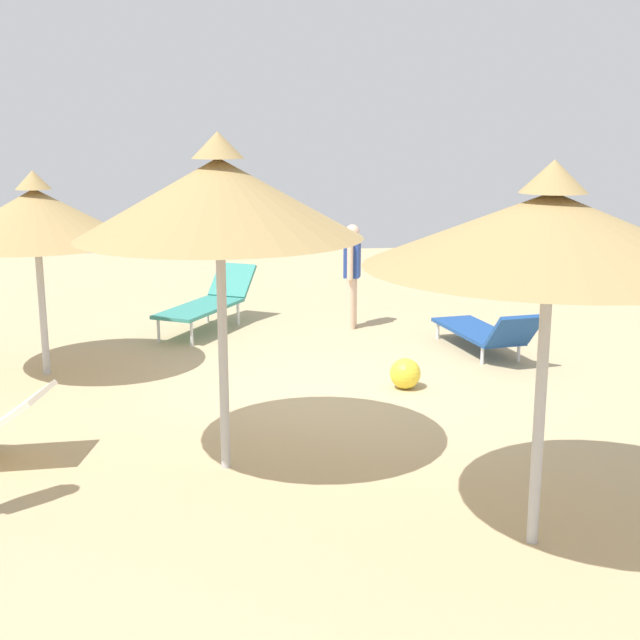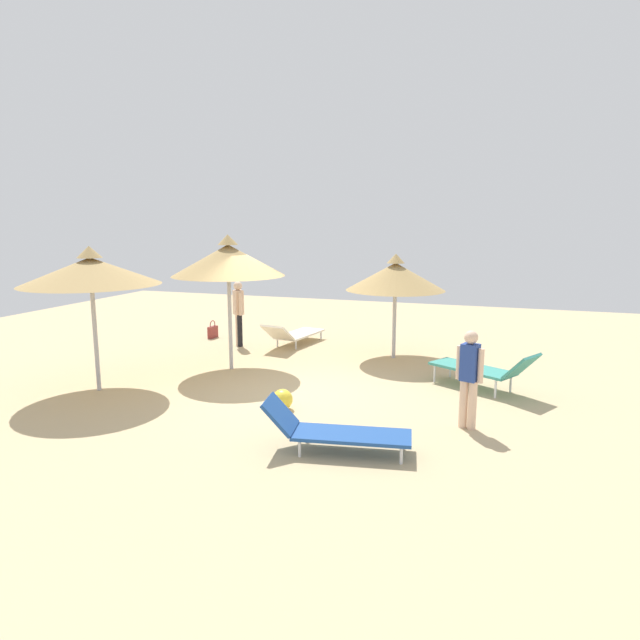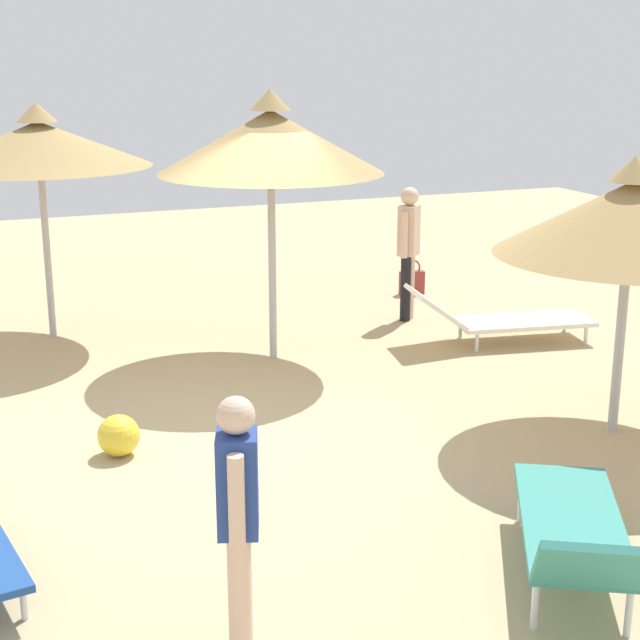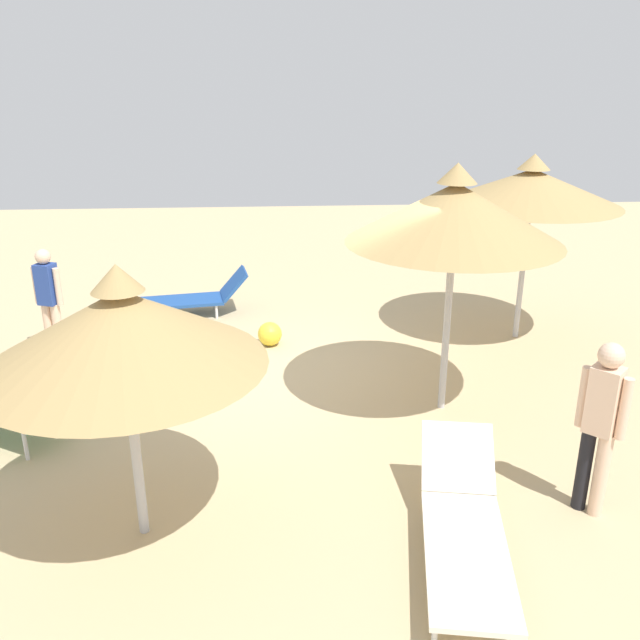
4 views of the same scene
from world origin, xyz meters
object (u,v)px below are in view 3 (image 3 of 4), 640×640
at_px(parasol_umbrella_center, 39,144).
at_px(person_standing_front, 238,515).
at_px(person_standing_far_left, 408,245).
at_px(parasol_umbrella_near_right, 630,218).
at_px(parasol_umbrella_edge, 271,142).
at_px(handbag, 412,281).
at_px(beach_ball, 119,435).
at_px(lounge_chair_back, 498,317).
at_px(lounge_chair_far_right, 577,532).

bearing_deg(parasol_umbrella_center, person_standing_front, 91.98).
height_order(parasol_umbrella_center, person_standing_far_left, parasol_umbrella_center).
distance_m(parasol_umbrella_near_right, parasol_umbrella_edge, 3.86).
height_order(parasol_umbrella_center, handbag, parasol_umbrella_center).
relative_size(parasol_umbrella_near_right, beach_ball, 6.90).
bearing_deg(lounge_chair_back, person_standing_far_left, -68.78).
bearing_deg(handbag, person_standing_far_left, 60.46).
bearing_deg(parasol_umbrella_center, parasol_umbrella_near_right, 131.62).
distance_m(lounge_chair_back, person_standing_far_left, 1.56).
relative_size(parasol_umbrella_center, lounge_chair_back, 1.22).
distance_m(lounge_chair_far_right, handbag, 7.78).
bearing_deg(person_standing_front, parasol_umbrella_edge, -110.83).
xyz_separation_m(parasol_umbrella_edge, handbag, (-2.75, -2.02, -2.20)).
height_order(parasol_umbrella_near_right, handbag, parasol_umbrella_near_right).
distance_m(lounge_chair_back, beach_ball, 4.98).
relative_size(lounge_chair_back, person_standing_far_left, 1.34).
height_order(parasol_umbrella_edge, lounge_chair_back, parasol_umbrella_edge).
bearing_deg(person_standing_far_left, parasol_umbrella_near_right, 90.46).
bearing_deg(person_standing_far_left, handbag, -119.54).
xyz_separation_m(parasol_umbrella_center, beach_ball, (-0.10, 3.77, -2.11)).
bearing_deg(handbag, parasol_umbrella_center, 3.93).
bearing_deg(lounge_chair_far_right, person_standing_front, -4.36).
distance_m(lounge_chair_far_right, person_standing_front, 2.18).
bearing_deg(beach_ball, lounge_chair_back, -160.81).
bearing_deg(parasol_umbrella_near_right, person_standing_far_left, -89.54).
distance_m(parasol_umbrella_center, person_standing_front, 6.98).
bearing_deg(parasol_umbrella_center, person_standing_far_left, 169.32).
bearing_deg(beach_ball, parasol_umbrella_edge, -135.12).
height_order(parasol_umbrella_edge, lounge_chair_far_right, parasol_umbrella_edge).
relative_size(lounge_chair_back, beach_ball, 6.30).
height_order(person_standing_far_left, handbag, person_standing_far_left).
bearing_deg(person_standing_far_left, lounge_chair_back, 111.22).
relative_size(handbag, beach_ball, 1.39).
relative_size(person_standing_far_left, beach_ball, 4.71).
xyz_separation_m(person_standing_far_left, handbag, (-0.65, -1.15, -0.77)).
xyz_separation_m(parasol_umbrella_near_right, handbag, (-0.62, -5.21, -1.75)).
distance_m(parasol_umbrella_near_right, person_standing_far_left, 4.18).
bearing_deg(person_standing_front, lounge_chair_back, -134.17).
xyz_separation_m(parasol_umbrella_near_right, lounge_chair_back, (-0.48, -2.74, -1.63)).
height_order(person_standing_far_left, beach_ball, person_standing_far_left).
bearing_deg(person_standing_front, person_standing_far_left, -123.96).
distance_m(lounge_chair_back, lounge_chair_far_right, 5.45).
bearing_deg(parasol_umbrella_near_right, person_standing_front, 25.67).
xyz_separation_m(person_standing_front, handbag, (-4.71, -7.17, -0.69)).
bearing_deg(parasol_umbrella_center, lounge_chair_far_right, 108.67).
bearing_deg(handbag, beach_ball, 40.30).
bearing_deg(lounge_chair_back, parasol_umbrella_center, -23.90).
bearing_deg(beach_ball, parasol_umbrella_center, -88.44).
xyz_separation_m(parasol_umbrella_edge, person_standing_front, (1.96, 5.15, -1.51)).
bearing_deg(lounge_chair_far_right, parasol_umbrella_near_right, -132.69).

